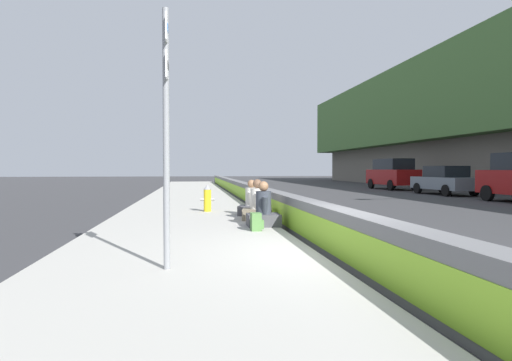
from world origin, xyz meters
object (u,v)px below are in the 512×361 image
(fire_hydrant, at_px, (207,198))
(seated_person_rear, at_px, (251,204))
(route_sign_post, at_px, (166,120))
(backpack, at_px, (256,222))
(seated_person_middle, at_px, (257,207))
(seated_person_foreground, at_px, (263,212))
(parked_car_midline, at_px, (392,174))
(parked_car_fourth, at_px, (445,180))

(fire_hydrant, relative_size, seated_person_rear, 0.82)
(route_sign_post, bearing_deg, fire_hydrant, -6.02)
(backpack, bearing_deg, seated_person_middle, -9.36)
(route_sign_post, bearing_deg, seated_person_foreground, -26.39)
(seated_person_foreground, distance_m, seated_person_rear, 2.41)
(fire_hydrant, distance_m, parked_car_midline, 21.12)
(seated_person_middle, bearing_deg, fire_hydrant, 27.42)
(seated_person_rear, distance_m, parked_car_midline, 21.30)
(route_sign_post, relative_size, seated_person_rear, 3.37)
(route_sign_post, distance_m, seated_person_rear, 7.11)
(fire_hydrant, bearing_deg, seated_person_middle, -152.58)
(seated_person_rear, bearing_deg, backpack, 174.03)
(route_sign_post, distance_m, parked_car_midline, 27.90)
(seated_person_foreground, bearing_deg, seated_person_middle, -1.90)
(route_sign_post, distance_m, seated_person_middle, 6.06)
(route_sign_post, xyz_separation_m, fire_hydrant, (7.87, -0.83, -1.62))
(parked_car_midline, bearing_deg, fire_hydrant, 137.58)
(backpack, distance_m, parked_car_midline, 24.06)
(fire_hydrant, xyz_separation_m, seated_person_foreground, (-3.71, -1.23, -0.11))
(route_sign_post, height_order, seated_person_middle, route_sign_post)
(seated_person_foreground, bearing_deg, route_sign_post, 153.61)
(seated_person_middle, relative_size, parked_car_fourth, 0.25)
(seated_person_rear, bearing_deg, seated_person_middle, 179.94)
(seated_person_middle, xyz_separation_m, parked_car_midline, (18.04, -12.97, 0.70))
(seated_person_middle, distance_m, seated_person_rear, 1.15)
(seated_person_middle, relative_size, parked_car_midline, 0.23)
(fire_hydrant, height_order, seated_person_foreground, seated_person_foreground)
(fire_hydrant, distance_m, backpack, 4.55)
(seated_person_foreground, relative_size, backpack, 2.74)
(seated_person_middle, distance_m, parked_car_midline, 22.23)
(backpack, bearing_deg, seated_person_rear, -5.97)
(seated_person_middle, height_order, backpack, seated_person_middle)
(fire_hydrant, distance_m, seated_person_rear, 1.83)
(seated_person_middle, relative_size, seated_person_rear, 1.04)
(backpack, bearing_deg, seated_person_foreground, -21.40)
(parked_car_fourth, bearing_deg, seated_person_rear, 128.55)
(seated_person_middle, distance_m, parked_car_fourth, 17.39)
(seated_person_middle, xyz_separation_m, parked_car_fourth, (11.52, -13.02, 0.38))
(route_sign_post, distance_m, fire_hydrant, 8.08)
(route_sign_post, bearing_deg, seated_person_rear, -17.78)
(fire_hydrant, bearing_deg, backpack, -167.97)
(parked_car_fourth, xyz_separation_m, parked_car_midline, (6.52, 0.05, 0.32))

